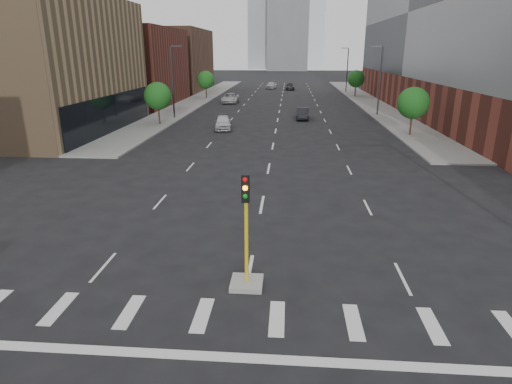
# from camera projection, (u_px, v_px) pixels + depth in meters

# --- Properties ---
(sidewalk_left_far) EXTENTS (5.00, 92.00, 0.15)m
(sidewalk_left_far) POSITION_uv_depth(u_px,v_px,m) (200.00, 99.00, 78.72)
(sidewalk_left_far) COLOR gray
(sidewalk_left_far) RESTS_ON ground
(sidewalk_right_far) EXTENTS (5.00, 92.00, 0.15)m
(sidewalk_right_far) POSITION_uv_depth(u_px,v_px,m) (365.00, 100.00, 76.54)
(sidewalk_right_far) COLOR gray
(sidewalk_right_far) RESTS_ON ground
(building_left_mid) EXTENTS (20.00, 24.00, 14.00)m
(building_left_mid) POSITION_uv_depth(u_px,v_px,m) (17.00, 65.00, 45.27)
(building_left_mid) COLOR #917352
(building_left_mid) RESTS_ON ground
(building_left_far_a) EXTENTS (20.00, 22.00, 12.00)m
(building_left_far_a) POSITION_uv_depth(u_px,v_px,m) (114.00, 66.00, 70.20)
(building_left_far_a) COLOR brown
(building_left_far_a) RESTS_ON ground
(building_left_far_b) EXTENTS (20.00, 24.00, 13.00)m
(building_left_far_b) POSITION_uv_depth(u_px,v_px,m) (160.00, 60.00, 94.66)
(building_left_far_b) COLOR brown
(building_left_far_b) RESTS_ON ground
(building_right_main) EXTENTS (24.00, 70.00, 22.00)m
(building_right_main) POSITION_uv_depth(u_px,v_px,m) (495.00, 31.00, 58.80)
(building_right_main) COLOR brown
(building_right_main) RESTS_ON ground
(tower_mid) EXTENTS (18.00, 18.00, 44.00)m
(tower_mid) POSITION_uv_depth(u_px,v_px,m) (288.00, 19.00, 190.05)
(tower_mid) COLOR slate
(tower_mid) RESTS_ON ground
(median_traffic_signal) EXTENTS (1.20, 1.20, 4.40)m
(median_traffic_signal) POSITION_uv_depth(u_px,v_px,m) (246.00, 263.00, 15.77)
(median_traffic_signal) COLOR #999993
(median_traffic_signal) RESTS_ON ground
(streetlight_right_a) EXTENTS (1.60, 0.22, 9.07)m
(streetlight_right_a) POSITION_uv_depth(u_px,v_px,m) (380.00, 78.00, 57.12)
(streetlight_right_a) COLOR #2D2D30
(streetlight_right_a) RESTS_ON ground
(streetlight_right_b) EXTENTS (1.60, 0.22, 9.07)m
(streetlight_right_b) POSITION_uv_depth(u_px,v_px,m) (347.00, 68.00, 90.25)
(streetlight_right_b) COLOR #2D2D30
(streetlight_right_b) RESTS_ON ground
(streetlight_left) EXTENTS (1.60, 0.22, 9.07)m
(streetlight_left) POSITION_uv_depth(u_px,v_px,m) (173.00, 79.00, 54.33)
(streetlight_left) COLOR #2D2D30
(streetlight_left) RESTS_ON ground
(tree_left_near) EXTENTS (3.20, 3.20, 4.85)m
(tree_left_near) POSITION_uv_depth(u_px,v_px,m) (158.00, 96.00, 50.15)
(tree_left_near) COLOR #382619
(tree_left_near) RESTS_ON ground
(tree_left_far) EXTENTS (3.20, 3.20, 4.85)m
(tree_left_far) POSITION_uv_depth(u_px,v_px,m) (206.00, 80.00, 78.55)
(tree_left_far) COLOR #382619
(tree_left_far) RESTS_ON ground
(tree_right_near) EXTENTS (3.20, 3.20, 4.85)m
(tree_right_near) POSITION_uv_depth(u_px,v_px,m) (413.00, 103.00, 43.38)
(tree_right_near) COLOR #382619
(tree_right_near) RESTS_ON ground
(tree_right_far) EXTENTS (3.20, 3.20, 4.85)m
(tree_right_far) POSITION_uv_depth(u_px,v_px,m) (356.00, 79.00, 81.25)
(tree_right_far) COLOR #382619
(tree_right_far) RESTS_ON ground
(car_near_left) EXTENTS (2.42, 4.80, 1.57)m
(car_near_left) POSITION_uv_depth(u_px,v_px,m) (223.00, 122.00, 48.03)
(car_near_left) COLOR silver
(car_near_left) RESTS_ON ground
(car_mid_right) EXTENTS (1.71, 4.54, 1.48)m
(car_mid_right) POSITION_uv_depth(u_px,v_px,m) (303.00, 114.00, 55.13)
(car_mid_right) COLOR black
(car_mid_right) RESTS_ON ground
(car_far_left) EXTENTS (2.74, 5.77, 1.59)m
(car_far_left) POSITION_uv_depth(u_px,v_px,m) (230.00, 98.00, 72.67)
(car_far_left) COLOR #B1B1B1
(car_far_left) RESTS_ON ground
(car_deep_right) EXTENTS (2.07, 4.96, 1.43)m
(car_deep_right) POSITION_uv_depth(u_px,v_px,m) (290.00, 87.00, 97.28)
(car_deep_right) COLOR black
(car_deep_right) RESTS_ON ground
(car_distant) EXTENTS (2.67, 5.02, 1.63)m
(car_distant) POSITION_uv_depth(u_px,v_px,m) (271.00, 85.00, 100.31)
(car_distant) COLOR silver
(car_distant) RESTS_ON ground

